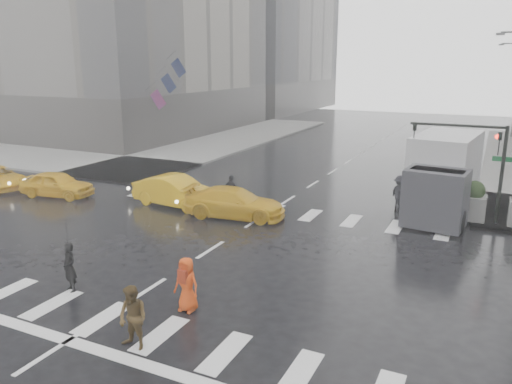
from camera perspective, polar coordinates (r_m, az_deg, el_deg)
The scene contains 16 objects.
ground at distance 19.70m, azimuth -5.23°, elevation -6.59°, with size 120.00×120.00×0.00m, color black.
sidewalk_nw at distance 44.66m, azimuth -15.35°, elevation 5.04°, with size 35.00×35.00×0.15m, color slate.
road_markings at distance 19.70m, azimuth -5.23°, elevation -6.58°, with size 18.00×48.00×0.01m, color silver, non-canonical shape.
traffic_signal_pole at distance 24.04m, azimuth 24.13°, elevation 4.03°, with size 4.45×0.42×4.50m.
planter_west at distance 24.81m, azimuth 19.01°, elevation -0.49°, with size 1.10×1.10×1.80m.
planter_mid at distance 24.69m, azimuth 23.60°, elevation -1.00°, with size 1.10×1.10×1.80m.
flag_cluster at distance 42.17m, azimuth -10.29°, elevation 12.40°, with size 2.87×3.06×4.69m.
pedestrian_black at distance 16.75m, azimuth -20.77°, elevation -5.47°, with size 1.23×1.24×2.43m.
pedestrian_brown at distance 13.35m, azimuth -13.88°, elevation -13.79°, with size 0.82×0.64×1.70m, color #49371A.
pedestrian_orange at distance 14.92m, azimuth -7.93°, elevation -10.39°, with size 0.82×0.55×1.65m.
pedestrian_far_a at distance 25.27m, azimuth -2.80°, elevation 0.15°, with size 0.94×0.57×1.60m, color black.
pedestrian_far_b at distance 25.51m, azimuth 16.10°, elevation -0.12°, with size 1.13×0.62×1.74m, color black.
taxi_front at distance 29.17m, azimuth -21.82°, elevation 0.85°, with size 1.63×4.05×1.38m, color #E9AC0C.
taxi_mid at distance 25.54m, azimuth -9.10°, elevation 0.07°, with size 1.63×4.69×1.54m, color #E9AC0C.
taxi_rear at distance 23.49m, azimuth -2.47°, elevation -1.23°, with size 1.96×4.25×1.40m, color #E9AC0C.
box_truck at distance 25.45m, azimuth 20.57°, elevation 2.07°, with size 2.63×7.01×3.72m.
Camera 1 is at (9.53, -15.71, 7.10)m, focal length 35.00 mm.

